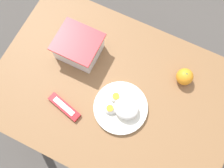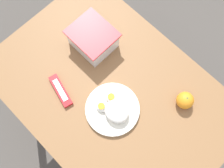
# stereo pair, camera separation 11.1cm
# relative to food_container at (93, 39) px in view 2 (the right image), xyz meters

# --- Properties ---
(ground_plane) EXTENTS (10.00, 10.00, 0.00)m
(ground_plane) POSITION_rel_food_container_xyz_m (0.22, -0.10, -0.82)
(ground_plane) COLOR #4C4742
(table) EXTENTS (1.05, 0.72, 0.77)m
(table) POSITION_rel_food_container_xyz_m (0.22, -0.10, -0.16)
(table) COLOR brown
(table) RESTS_ON ground_plane
(food_container) EXTENTS (0.19, 0.17, 0.11)m
(food_container) POSITION_rel_food_container_xyz_m (0.00, 0.00, 0.00)
(food_container) COLOR white
(food_container) RESTS_ON table
(orange_fruit) EXTENTS (0.07, 0.07, 0.07)m
(orange_fruit) POSITION_rel_food_container_xyz_m (0.47, 0.08, -0.01)
(orange_fruit) COLOR orange
(orange_fruit) RESTS_ON table
(rice_plate) EXTENTS (0.23, 0.23, 0.07)m
(rice_plate) POSITION_rel_food_container_xyz_m (0.28, -0.15, -0.03)
(rice_plate) COLOR silver
(rice_plate) RESTS_ON table
(candy_bar) EXTENTS (0.16, 0.08, 0.02)m
(candy_bar) POSITION_rel_food_container_xyz_m (0.06, -0.25, -0.04)
(candy_bar) COLOR red
(candy_bar) RESTS_ON table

